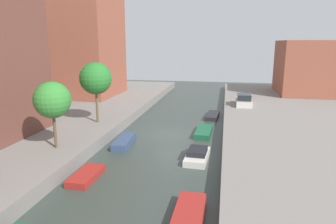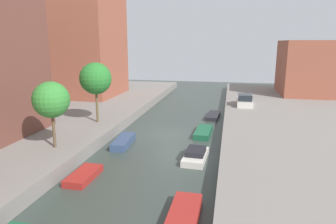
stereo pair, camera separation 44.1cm
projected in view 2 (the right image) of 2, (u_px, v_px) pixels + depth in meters
The scene contains 13 objects.
ground_plane at pixel (170, 135), 29.30m from camera, with size 84.00×84.00×0.00m, color #333D38.
quay_left at pixel (32, 122), 32.14m from camera, with size 20.00×64.00×1.00m, color gray.
apartment_tower_far at pixel (81, 18), 43.68m from camera, with size 10.00×10.78×22.53m, color brown.
low_block_right at pixel (315, 68), 45.78m from camera, with size 10.00×10.30×8.06m, color brown.
street_tree_1 at pixel (51, 100), 22.09m from camera, with size 2.68×2.68×4.98m.
street_tree_2 at pixel (96, 79), 29.23m from camera, with size 3.08×3.08×5.88m.
parked_car at pixel (245, 101), 37.93m from camera, with size 1.90×4.07×1.46m.
moored_boat_left_1 at pixel (84, 175), 19.79m from camera, with size 1.44×3.12×0.45m.
moored_boat_left_2 at pixel (123, 141), 26.36m from camera, with size 1.46×3.98×0.61m.
moored_boat_right_1 at pixel (185, 213), 15.25m from camera, with size 1.48×3.29×0.61m.
moored_boat_right_2 at pixel (196, 155), 22.99m from camera, with size 1.78×3.69×0.85m.
moored_boat_right_3 at pixel (203, 132), 29.33m from camera, with size 1.58×4.09×0.51m.
moored_boat_right_4 at pixel (213, 116), 36.01m from camera, with size 1.61×4.10×0.46m.
Camera 2 is at (5.46, -27.53, 8.69)m, focal length 32.37 mm.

